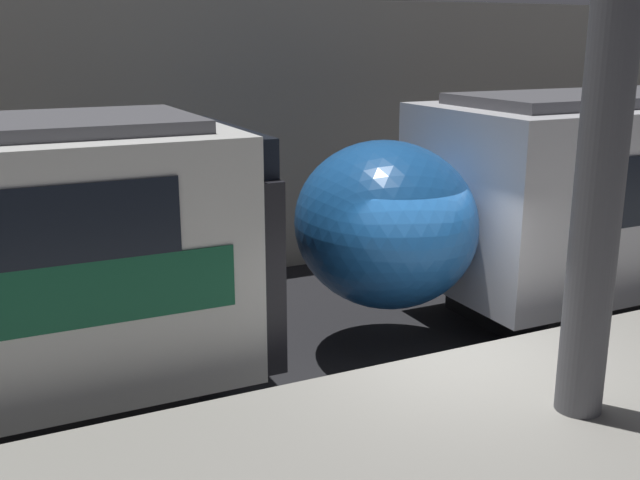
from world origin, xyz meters
The scene contains 3 objects.
ground_plane centered at (0.00, 0.00, 0.00)m, with size 120.00×120.00×0.00m, color black.
station_rear_barrier centered at (0.00, 6.65, 2.53)m, with size 50.00×0.15×5.07m.
support_pillar_near centered at (0.27, -1.67, 3.01)m, with size 0.43×0.43×4.09m.
Camera 1 is at (-4.72, -6.42, 4.38)m, focal length 42.00 mm.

